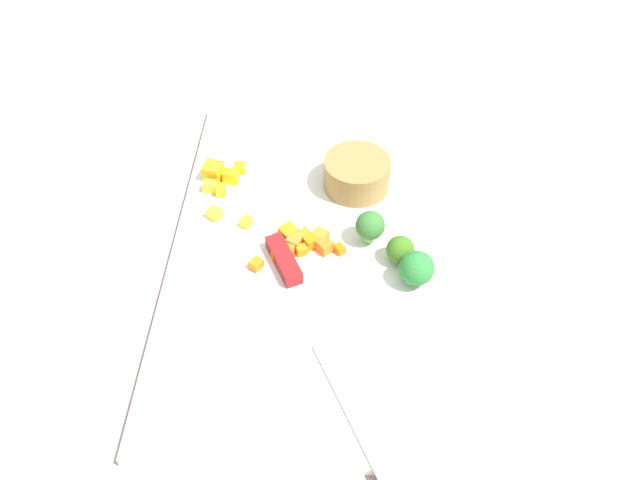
# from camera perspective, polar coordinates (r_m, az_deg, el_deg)

# --- Properties ---
(ground_plane) EXTENTS (4.00, 4.00, 0.00)m
(ground_plane) POSITION_cam_1_polar(r_m,az_deg,el_deg) (0.72, -0.00, -1.19)
(ground_plane) COLOR #A18A86
(cutting_board) EXTENTS (0.51, 0.33, 0.01)m
(cutting_board) POSITION_cam_1_polar(r_m,az_deg,el_deg) (0.71, -0.00, -0.87)
(cutting_board) COLOR white
(cutting_board) RESTS_ON ground_plane
(prep_bowl) EXTENTS (0.08, 0.08, 0.04)m
(prep_bowl) POSITION_cam_1_polar(r_m,az_deg,el_deg) (0.77, 3.33, 5.96)
(prep_bowl) COLOR olive
(prep_bowl) RESTS_ON cutting_board
(chef_knife) EXTENTS (0.28, 0.15, 0.02)m
(chef_knife) POSITION_cam_1_polar(r_m,az_deg,el_deg) (0.65, -1.02, -6.24)
(chef_knife) COLOR silver
(chef_knife) RESTS_ON cutting_board
(carrot_dice_0) EXTENTS (0.03, 0.03, 0.02)m
(carrot_dice_0) POSITION_cam_1_polar(r_m,az_deg,el_deg) (0.69, -3.31, -1.19)
(carrot_dice_0) COLOR orange
(carrot_dice_0) RESTS_ON cutting_board
(carrot_dice_1) EXTENTS (0.02, 0.02, 0.01)m
(carrot_dice_1) POSITION_cam_1_polar(r_m,az_deg,el_deg) (0.71, -2.85, 0.66)
(carrot_dice_1) COLOR orange
(carrot_dice_1) RESTS_ON cutting_board
(carrot_dice_2) EXTENTS (0.02, 0.02, 0.01)m
(carrot_dice_2) POSITION_cam_1_polar(r_m,az_deg,el_deg) (0.69, -5.74, -2.19)
(carrot_dice_2) COLOR orange
(carrot_dice_2) RESTS_ON cutting_board
(carrot_dice_3) EXTENTS (0.02, 0.02, 0.01)m
(carrot_dice_3) POSITION_cam_1_polar(r_m,az_deg,el_deg) (0.70, -2.27, -0.31)
(carrot_dice_3) COLOR orange
(carrot_dice_3) RESTS_ON cutting_board
(carrot_dice_4) EXTENTS (0.02, 0.02, 0.01)m
(carrot_dice_4) POSITION_cam_1_polar(r_m,az_deg,el_deg) (0.71, -0.09, 0.32)
(carrot_dice_4) COLOR orange
(carrot_dice_4) RESTS_ON cutting_board
(carrot_dice_5) EXTENTS (0.01, 0.01, 0.01)m
(carrot_dice_5) POSITION_cam_1_polar(r_m,az_deg,el_deg) (0.70, -3.95, -0.45)
(carrot_dice_5) COLOR orange
(carrot_dice_5) RESTS_ON cutting_board
(carrot_dice_6) EXTENTS (0.02, 0.01, 0.01)m
(carrot_dice_6) POSITION_cam_1_polar(r_m,az_deg,el_deg) (0.70, 1.78, -0.82)
(carrot_dice_6) COLOR orange
(carrot_dice_6) RESTS_ON cutting_board
(carrot_dice_7) EXTENTS (0.01, 0.02, 0.01)m
(carrot_dice_7) POSITION_cam_1_polar(r_m,az_deg,el_deg) (0.70, -1.66, -0.91)
(carrot_dice_7) COLOR orange
(carrot_dice_7) RESTS_ON cutting_board
(carrot_dice_8) EXTENTS (0.02, 0.02, 0.01)m
(carrot_dice_8) POSITION_cam_1_polar(r_m,az_deg,el_deg) (0.70, -0.87, -0.36)
(carrot_dice_8) COLOR orange
(carrot_dice_8) RESTS_ON cutting_board
(carrot_dice_9) EXTENTS (0.02, 0.02, 0.01)m
(carrot_dice_9) POSITION_cam_1_polar(r_m,az_deg,el_deg) (0.71, -1.52, 0.38)
(carrot_dice_9) COLOR orange
(carrot_dice_9) RESTS_ON cutting_board
(carrot_dice_10) EXTENTS (0.02, 0.02, 0.01)m
(carrot_dice_10) POSITION_cam_1_polar(r_m,az_deg,el_deg) (0.70, 0.44, -0.56)
(carrot_dice_10) COLOR orange
(carrot_dice_10) RESTS_ON cutting_board
(pepper_dice_0) EXTENTS (0.03, 0.03, 0.02)m
(pepper_dice_0) POSITION_cam_1_polar(r_m,az_deg,el_deg) (0.79, -9.57, 6.09)
(pepper_dice_0) COLOR yellow
(pepper_dice_0) RESTS_ON cutting_board
(pepper_dice_1) EXTENTS (0.02, 0.02, 0.01)m
(pepper_dice_1) POSITION_cam_1_polar(r_m,az_deg,el_deg) (0.75, -9.45, 2.35)
(pepper_dice_1) COLOR yellow
(pepper_dice_1) RESTS_ON cutting_board
(pepper_dice_2) EXTENTS (0.02, 0.02, 0.02)m
(pepper_dice_2) POSITION_cam_1_polar(r_m,az_deg,el_deg) (0.79, -7.99, 5.66)
(pepper_dice_2) COLOR yellow
(pepper_dice_2) RESTS_ON cutting_board
(pepper_dice_3) EXTENTS (0.02, 0.02, 0.01)m
(pepper_dice_3) POSITION_cam_1_polar(r_m,az_deg,el_deg) (0.80, -7.20, 6.43)
(pepper_dice_3) COLOR yellow
(pepper_dice_3) RESTS_ON cutting_board
(pepper_dice_4) EXTENTS (0.02, 0.02, 0.01)m
(pepper_dice_4) POSITION_cam_1_polar(r_m,az_deg,el_deg) (0.77, -8.92, 4.44)
(pepper_dice_4) COLOR yellow
(pepper_dice_4) RESTS_ON cutting_board
(pepper_dice_5) EXTENTS (0.02, 0.02, 0.01)m
(pepper_dice_5) POSITION_cam_1_polar(r_m,az_deg,el_deg) (0.73, -6.64, 1.61)
(pepper_dice_5) COLOR yellow
(pepper_dice_5) RESTS_ON cutting_board
(pepper_dice_6) EXTENTS (0.01, 0.02, 0.01)m
(pepper_dice_6) POSITION_cam_1_polar(r_m,az_deg,el_deg) (0.78, -9.85, 4.76)
(pepper_dice_6) COLOR yellow
(pepper_dice_6) RESTS_ON cutting_board
(broccoli_floret_0) EXTENTS (0.03, 0.03, 0.03)m
(broccoli_floret_0) POSITION_cam_1_polar(r_m,az_deg,el_deg) (0.69, 7.22, -0.89)
(broccoli_floret_0) COLOR #84B065
(broccoli_floret_0) RESTS_ON cutting_board
(broccoli_floret_1) EXTENTS (0.04, 0.04, 0.04)m
(broccoli_floret_1) POSITION_cam_1_polar(r_m,az_deg,el_deg) (0.67, 8.67, -2.55)
(broccoli_floret_1) COLOR #8AAC64
(broccoli_floret_1) RESTS_ON cutting_board
(broccoli_floret_2) EXTENTS (0.03, 0.03, 0.04)m
(broccoli_floret_2) POSITION_cam_1_polar(r_m,az_deg,el_deg) (0.70, 4.52, 1.26)
(broccoli_floret_2) COLOR #85BE5E
(broccoli_floret_2) RESTS_ON cutting_board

